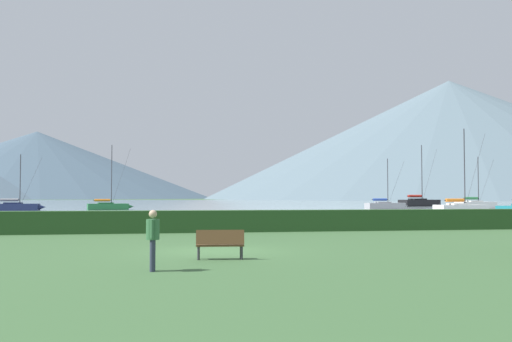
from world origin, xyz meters
The scene contains 13 objects.
ground_plane centered at (0.00, 0.00, 0.00)m, with size 1000.00×1000.00×0.00m, color #385B33.
harbor_water centered at (0.00, 137.00, 0.00)m, with size 320.00×246.00×0.00m, color #8C9EA3.
hedge_line centered at (0.00, 11.00, 0.61)m, with size 80.00×1.20×1.21m, color #284C23.
sailboat_slip_0 centered at (33.00, 40.23, 0.60)m, with size 7.30×2.87×9.80m.
sailboat_slip_3 centered at (32.95, 62.21, 0.56)m, with size 6.89×2.37×7.69m.
sailboat_slip_4 centered at (48.21, 81.87, 0.77)m, with size 9.43×4.63×11.71m.
sailboat_slip_6 centered at (-8.24, 64.51, 0.56)m, with size 6.68×2.97×9.35m.
sailboat_slip_7 centered at (-20.18, 61.97, 0.57)m, with size 6.93×2.16×7.65m.
sailboat_slip_8 centered at (49.22, 64.10, 0.63)m, with size 7.83×3.30×8.29m.
park_bench_under_tree centered at (-0.18, -2.92, 0.53)m, with size 1.57×0.62×0.95m.
person_seated_viewer centered at (-2.31, -5.45, 0.97)m, with size 0.36×0.57×1.65m.
distant_hill_west_ridge centered at (-80.00, 402.09, 23.32)m, with size 243.72×243.72×46.63m, color #425666.
distant_hill_east_ridge centered at (179.45, 308.48, 36.61)m, with size 303.98×303.98×73.21m, color slate.
Camera 1 is at (-2.39, -21.44, 2.04)m, focal length 40.80 mm.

